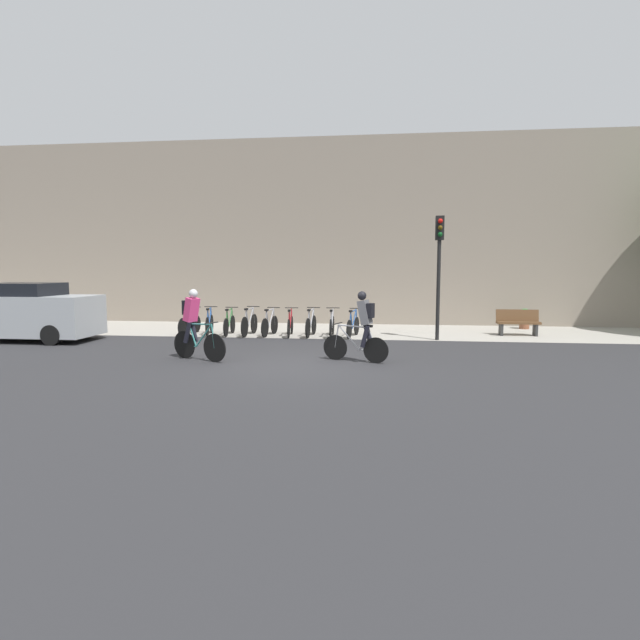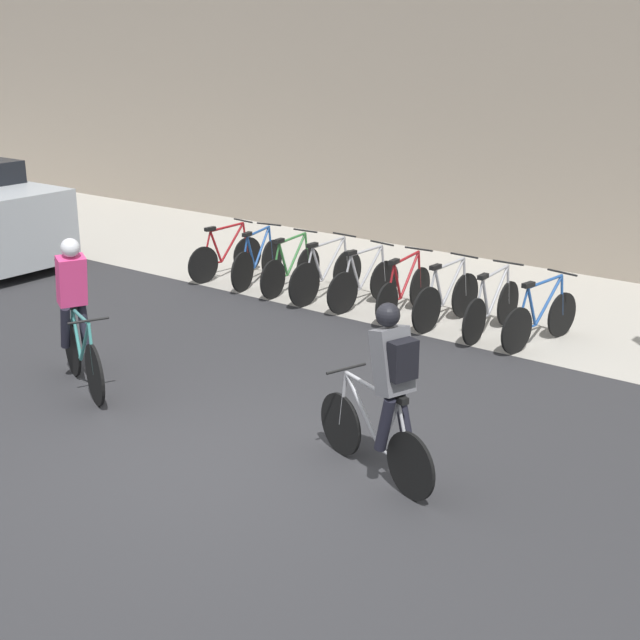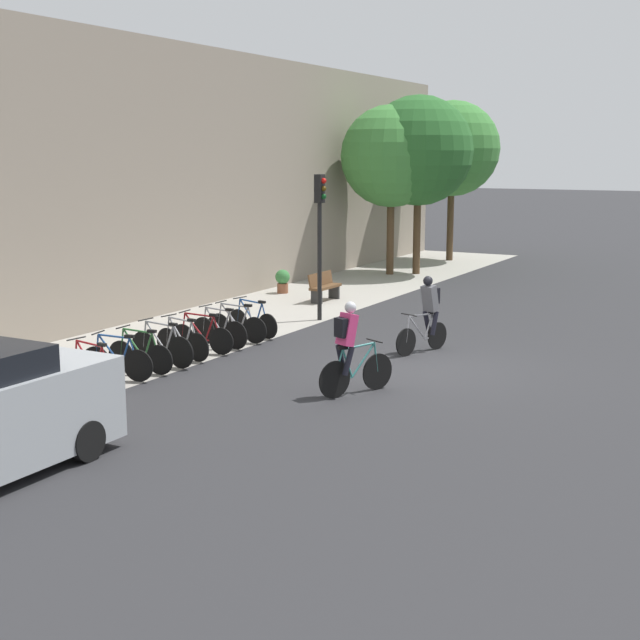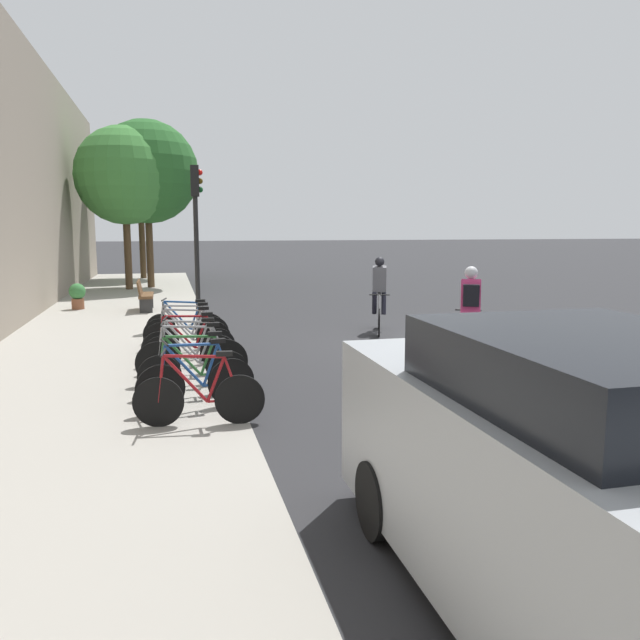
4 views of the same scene
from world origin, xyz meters
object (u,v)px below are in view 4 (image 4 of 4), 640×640
at_px(traffic_light_pole, 196,216).
at_px(parked_car, 582,488).
at_px(parked_bike_8, 186,325).
at_px(parked_bike_1, 197,381).
at_px(parked_bike_5, 189,343).
at_px(parked_bike_4, 191,351).
at_px(parked_bike_0, 200,395).
at_px(parked_bike_6, 188,336).
at_px(parked_bike_7, 187,330).
at_px(potted_plant, 77,295).
at_px(parked_bike_3, 192,358).
at_px(bench, 144,295).
at_px(cyclist_grey, 379,292).
at_px(parked_bike_2, 194,370).
at_px(cyclist_pink, 470,316).

relative_size(traffic_light_pole, parked_car, 0.92).
relative_size(parked_bike_8, traffic_light_pole, 0.41).
bearing_deg(parked_bike_1, parked_car, -158.78).
distance_m(parked_bike_1, parked_bike_8, 5.01).
xyz_separation_m(parked_bike_5, parked_car, (-8.14, -2.05, 0.51)).
distance_m(parked_bike_4, parked_bike_8, 2.87).
xyz_separation_m(parked_bike_0, parked_car, (-4.56, -2.05, 0.51)).
bearing_deg(parked_bike_6, parked_bike_7, -0.10).
bearing_deg(parked_bike_7, potted_plant, 22.74).
bearing_deg(parked_bike_3, bench, 6.31).
bearing_deg(parked_bike_5, bench, 7.47).
bearing_deg(parked_bike_0, potted_plant, 13.81).
xyz_separation_m(parked_bike_4, parked_bike_5, (0.72, -0.00, -0.00)).
bearing_deg(parked_car, parked_bike_8, 11.26).
height_order(parked_bike_6, parked_car, parked_car).
relative_size(parked_bike_5, bench, 1.17).
bearing_deg(cyclist_grey, parked_bike_3, 131.92).
bearing_deg(parked_bike_8, traffic_light_pole, -8.60).
xyz_separation_m(parked_bike_3, parked_bike_5, (1.43, -0.00, -0.02)).
xyz_separation_m(parked_bike_5, parked_bike_8, (2.15, 0.00, 0.00)).
xyz_separation_m(parked_bike_0, bench, (11.36, 1.02, 0.07)).
distance_m(parked_bike_2, parked_bike_3, 0.72).
height_order(parked_bike_2, potted_plant, parked_bike_2).
bearing_deg(parked_bike_4, parked_bike_1, 180.00).
bearing_deg(traffic_light_pole, parked_bike_7, 173.16).
relative_size(parked_bike_6, parked_bike_7, 0.97).
xyz_separation_m(cyclist_grey, parked_bike_4, (-3.32, 4.49, -0.55)).
bearing_deg(cyclist_grey, traffic_light_pole, 60.63).
distance_m(parked_bike_3, parked_bike_4, 0.72).
relative_size(parked_bike_2, parked_car, 0.38).
bearing_deg(parked_bike_3, parked_bike_6, 0.01).
xyz_separation_m(cyclist_pink, parked_car, (-6.49, 2.59, -0.05)).
height_order(parked_bike_1, bench, parked_bike_1).
bearing_deg(potted_plant, parked_bike_5, -160.76).
distance_m(parked_bike_6, traffic_light_pole, 4.80).
relative_size(parked_bike_2, bench, 1.14).
bearing_deg(parked_bike_6, bench, 8.21).
height_order(cyclist_pink, parked_car, parked_car).
bearing_deg(cyclist_grey, parked_bike_6, 112.76).
xyz_separation_m(parked_bike_5, parked_bike_6, (0.71, 0.00, 0.01)).
xyz_separation_m(cyclist_grey, bench, (5.18, 5.51, -0.49)).
height_order(parked_bike_1, parked_bike_6, parked_bike_6).
relative_size(cyclist_grey, parked_car, 0.41).
relative_size(parked_bike_2, parked_bike_7, 0.95).
bearing_deg(cyclist_grey, parked_bike_0, 144.01).
distance_m(parked_bike_6, bench, 7.14).
relative_size(parked_bike_7, bench, 1.20).
bearing_deg(bench, cyclist_grey, -133.24).
distance_m(cyclist_grey, parked_bike_8, 4.55).
bearing_deg(parked_bike_3, parked_bike_0, -179.99).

